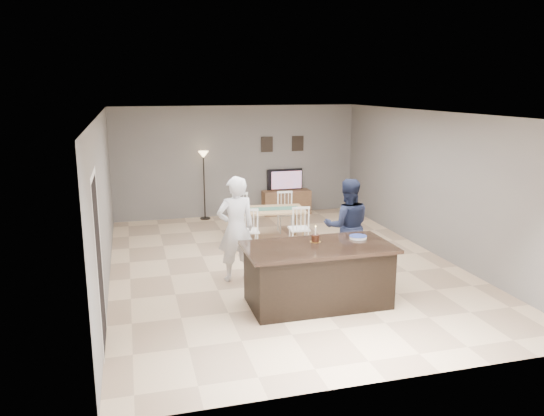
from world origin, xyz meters
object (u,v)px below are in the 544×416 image
object	(u,v)px
tv_console	(286,202)
plate_stack	(358,237)
kitchen_island	(318,275)
television	(286,180)
floor_lamp	(204,167)
birthday_cake	(315,238)
woman	(236,229)
dining_table	(269,215)
man	(347,226)

from	to	relation	value
tv_console	plate_stack	size ratio (longest dim) A/B	4.52
kitchen_island	television	size ratio (longest dim) A/B	2.35
television	floor_lamp	xyz separation A→B (m)	(-2.06, -0.05, 0.42)
tv_console	birthday_cake	bearing A→B (deg)	-102.37
woman	plate_stack	size ratio (longest dim) A/B	6.57
woman	dining_table	world-z (taller)	woman
dining_table	woman	bearing A→B (deg)	-112.75
man	plate_stack	xyz separation A→B (m)	(-0.25, -0.98, 0.10)
man	birthday_cake	xyz separation A→B (m)	(-0.93, -0.98, 0.14)
man	dining_table	world-z (taller)	man
birthday_cake	plate_stack	distance (m)	0.68
kitchen_island	tv_console	xyz separation A→B (m)	(1.20, 5.57, -0.15)
tv_console	television	bearing A→B (deg)	90.00
birthday_cake	dining_table	distance (m)	3.20
kitchen_island	birthday_cake	world-z (taller)	birthday_cake
plate_stack	woman	bearing A→B (deg)	145.81
birthday_cake	tv_console	bearing A→B (deg)	77.63
television	plate_stack	size ratio (longest dim) A/B	3.44
television	dining_table	distance (m)	2.53
kitchen_island	television	distance (m)	5.78
plate_stack	floor_lamp	bearing A→B (deg)	106.12
man	plate_stack	distance (m)	1.02
birthday_cake	kitchen_island	bearing A→B (deg)	-96.00
woman	birthday_cake	distance (m)	1.48
tv_console	floor_lamp	distance (m)	2.28
woman	man	bearing A→B (deg)	170.36
dining_table	floor_lamp	size ratio (longest dim) A/B	1.07
woman	man	distance (m)	1.91
dining_table	kitchen_island	bearing A→B (deg)	-87.12
kitchen_island	man	size ratio (longest dim) A/B	1.31
kitchen_island	tv_console	world-z (taller)	kitchen_island
kitchen_island	plate_stack	bearing A→B (deg)	14.83
television	woman	distance (m)	4.83
man	plate_stack	world-z (taller)	man
tv_console	dining_table	size ratio (longest dim) A/B	0.68
tv_console	woman	distance (m)	4.81
plate_stack	dining_table	bearing A→B (deg)	99.95
tv_console	birthday_cake	xyz separation A→B (m)	(-1.18, -5.38, 0.66)
kitchen_island	man	distance (m)	1.55
television	dining_table	bearing A→B (deg)	65.19
kitchen_island	television	world-z (taller)	television
kitchen_island	birthday_cake	bearing A→B (deg)	84.00
television	birthday_cake	size ratio (longest dim) A/B	3.71
plate_stack	dining_table	world-z (taller)	plate_stack
kitchen_island	dining_table	size ratio (longest dim) A/B	1.22
tv_console	woman	size ratio (longest dim) A/B	0.69
tv_console	dining_table	world-z (taller)	dining_table
plate_stack	tv_console	bearing A→B (deg)	84.73
television	kitchen_island	bearing A→B (deg)	77.99
woman	dining_table	xyz separation A→B (m)	(1.10, 2.05, -0.31)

